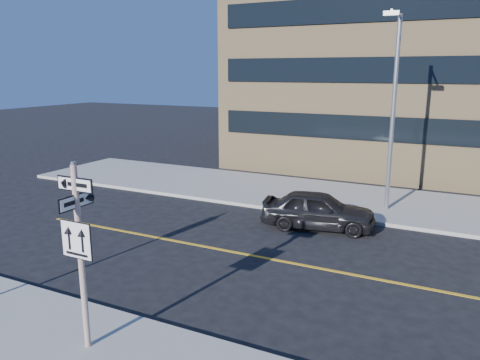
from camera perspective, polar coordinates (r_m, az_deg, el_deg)
The scene contains 5 objects.
ground at distance 12.94m, azimuth -10.01°, elevation -14.45°, with size 120.00×120.00×0.00m, color black.
sign_pole at distance 10.24m, azimuth -18.98°, elevation -7.68°, with size 0.92×0.92×4.06m.
parked_car_a at distance 18.28m, azimuth 9.50°, elevation -3.61°, with size 4.31×1.73×1.47m, color black.
streetlight_a at distance 20.14m, azimuth 18.16°, elevation 9.11°, with size 0.55×2.25×8.00m.
building_brick at distance 34.62m, azimuth 19.01°, elevation 17.54°, with size 18.00×18.00×18.00m, color tan.
Camera 1 is at (6.98, -9.13, 5.95)m, focal length 35.00 mm.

